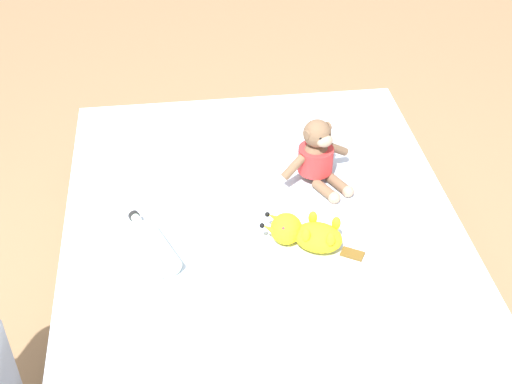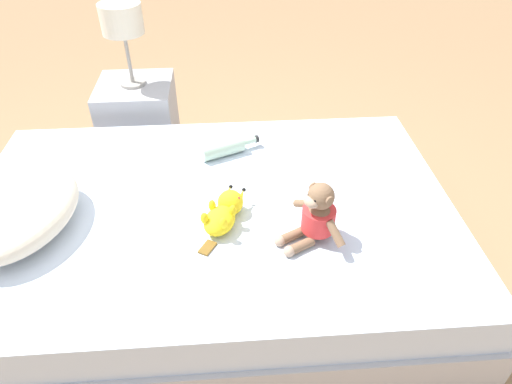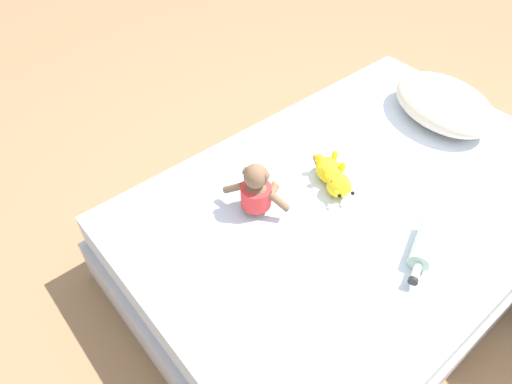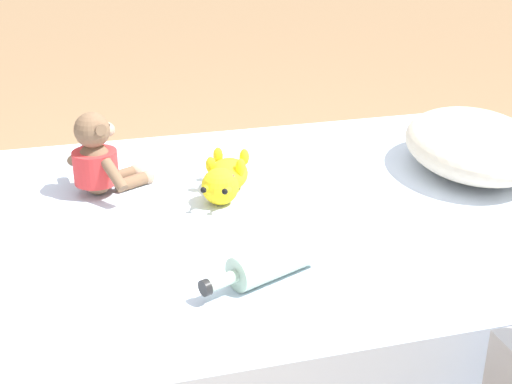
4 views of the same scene
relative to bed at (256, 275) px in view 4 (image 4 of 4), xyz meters
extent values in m
plane|color=#93704C|center=(0.00, 0.00, -0.19)|extent=(16.00, 16.00, 0.00)
cube|color=#B2B2B7|center=(0.00, 0.00, -0.08)|extent=(1.32, 2.01, 0.23)
cube|color=silver|center=(0.00, 0.00, 0.12)|extent=(1.28, 1.95, 0.17)
ellipsoid|color=beige|center=(-0.10, 0.69, 0.28)|extent=(0.61, 0.50, 0.16)
ellipsoid|color=brown|center=(-0.21, -0.40, 0.27)|extent=(0.14, 0.14, 0.15)
cylinder|color=red|center=(-0.21, -0.40, 0.28)|extent=(0.16, 0.16, 0.09)
sphere|color=brown|center=(-0.21, -0.40, 0.39)|extent=(0.10, 0.10, 0.10)
ellipsoid|color=tan|center=(-0.23, -0.36, 0.38)|extent=(0.08, 0.07, 0.04)
sphere|color=black|center=(-0.25, -0.37, 0.39)|extent=(0.01, 0.01, 0.01)
sphere|color=black|center=(-0.21, -0.35, 0.39)|extent=(0.01, 0.01, 0.01)
cylinder|color=brown|center=(-0.25, -0.42, 0.40)|extent=(0.02, 0.03, 0.03)
cylinder|color=brown|center=(-0.17, -0.38, 0.40)|extent=(0.02, 0.03, 0.03)
cylinder|color=brown|center=(-0.30, -0.44, 0.28)|extent=(0.10, 0.07, 0.08)
cylinder|color=brown|center=(-0.13, -0.35, 0.28)|extent=(0.10, 0.07, 0.08)
cylinder|color=brown|center=(-0.28, -0.33, 0.22)|extent=(0.08, 0.11, 0.04)
cylinder|color=brown|center=(-0.23, -0.30, 0.22)|extent=(0.08, 0.11, 0.04)
sphere|color=tan|center=(-0.31, -0.28, 0.22)|extent=(0.04, 0.04, 0.04)
sphere|color=tan|center=(-0.25, -0.25, 0.22)|extent=(0.04, 0.04, 0.04)
ellipsoid|color=yellow|center=(-0.15, -0.04, 0.24)|extent=(0.18, 0.16, 0.08)
sphere|color=yellow|center=(-0.06, -0.08, 0.25)|extent=(0.10, 0.10, 0.10)
cone|color=yellow|center=(-0.01, -0.07, 0.26)|extent=(0.07, 0.05, 0.05)
sphere|color=black|center=(0.01, -0.09, 0.27)|extent=(0.02, 0.02, 0.02)
cone|color=yellow|center=(-0.03, -0.13, 0.26)|extent=(0.07, 0.05, 0.05)
sphere|color=black|center=(-0.01, -0.14, 0.27)|extent=(0.02, 0.02, 0.02)
sphere|color=red|center=(-0.05, -0.06, 0.28)|extent=(0.02, 0.02, 0.02)
sphere|color=red|center=(-0.07, -0.11, 0.28)|extent=(0.02, 0.02, 0.02)
ellipsoid|color=yellow|center=(-0.11, -0.01, 0.28)|extent=(0.04, 0.04, 0.05)
ellipsoid|color=yellow|center=(-0.14, -0.09, 0.28)|extent=(0.04, 0.04, 0.05)
ellipsoid|color=yellow|center=(-0.18, 0.01, 0.28)|extent=(0.04, 0.04, 0.05)
ellipsoid|color=yellow|center=(-0.21, -0.05, 0.28)|extent=(0.04, 0.04, 0.05)
cube|color=brown|center=(-0.25, 0.01, 0.20)|extent=(0.08, 0.07, 0.01)
cylinder|color=#B2D1B7|center=(0.34, -0.06, 0.24)|extent=(0.15, 0.21, 0.08)
cylinder|color=#B2D1B7|center=(0.39, -0.18, 0.24)|extent=(0.05, 0.08, 0.03)
cylinder|color=black|center=(0.41, -0.22, 0.24)|extent=(0.04, 0.03, 0.04)
camera|label=1|loc=(0.24, 1.54, 1.69)|focal=49.32mm
camera|label=2|loc=(-1.40, -0.08, 1.37)|focal=31.72mm
camera|label=3|loc=(0.73, -1.19, 1.57)|focal=32.10mm
camera|label=4|loc=(1.62, -0.44, 1.00)|focal=49.40mm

